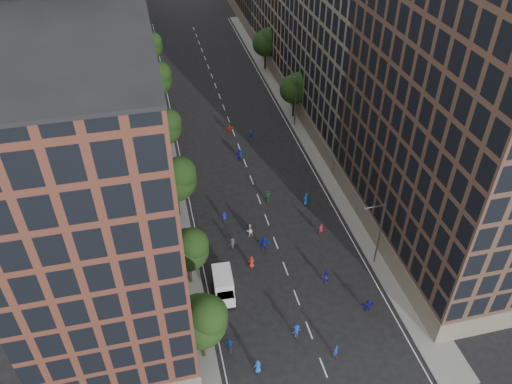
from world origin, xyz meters
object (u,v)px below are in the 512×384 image
at_px(streetlamp_near, 378,231).
at_px(streetlamp_far, 295,98).
at_px(skater_2, 325,277).
at_px(skater_1, 336,351).
at_px(skater_0, 258,367).
at_px(cargo_van, 223,285).

bearing_deg(streetlamp_near, streetlamp_far, 90.00).
bearing_deg(streetlamp_near, skater_2, -167.08).
xyz_separation_m(streetlamp_near, skater_1, (-8.81, -11.00, -4.39)).
height_order(skater_0, skater_1, skater_0).
distance_m(streetlamp_near, skater_2, 7.99).
bearing_deg(skater_0, streetlamp_near, -153.49).
relative_size(streetlamp_near, skater_0, 5.44).
height_order(skater_1, skater_2, skater_2).
relative_size(streetlamp_near, skater_1, 5.83).
xyz_separation_m(streetlamp_near, skater_0, (-16.73, -10.92, -4.34)).
bearing_deg(skater_2, skater_0, 24.51).
bearing_deg(streetlamp_near, cargo_van, -178.48).
height_order(cargo_van, skater_1, cargo_van).
xyz_separation_m(streetlamp_near, skater_2, (-6.55, -1.50, -4.32)).
relative_size(skater_0, skater_1, 1.07).
height_order(streetlamp_near, skater_1, streetlamp_near).
distance_m(streetlamp_far, skater_0, 47.20).
distance_m(streetlamp_near, cargo_van, 18.57).
distance_m(cargo_van, skater_2, 11.67).
relative_size(cargo_van, skater_0, 2.94).
bearing_deg(skater_0, cargo_van, -88.81).
distance_m(streetlamp_far, cargo_van, 38.28).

